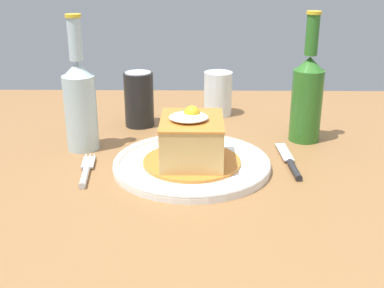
% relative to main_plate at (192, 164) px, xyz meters
% --- Properties ---
extents(dining_table, '(1.42, 0.97, 0.76)m').
position_rel_main_plate_xyz_m(dining_table, '(0.08, 0.07, -0.11)').
color(dining_table, olive).
rests_on(dining_table, ground_plane).
extents(main_plate, '(0.29, 0.29, 0.02)m').
position_rel_main_plate_xyz_m(main_plate, '(0.00, 0.00, 0.00)').
color(main_plate, white).
rests_on(main_plate, dining_table).
extents(sandwich_meal, '(0.18, 0.18, 0.11)m').
position_rel_main_plate_xyz_m(sandwich_meal, '(-0.00, -0.00, 0.04)').
color(sandwich_meal, orange).
rests_on(sandwich_meal, main_plate).
extents(fork, '(0.03, 0.14, 0.01)m').
position_rel_main_plate_xyz_m(fork, '(-0.19, -0.03, -0.00)').
color(fork, silver).
rests_on(fork, dining_table).
extents(knife, '(0.02, 0.17, 0.01)m').
position_rel_main_plate_xyz_m(knife, '(0.18, 0.00, -0.00)').
color(knife, '#262628').
rests_on(knife, dining_table).
extents(soda_can, '(0.07, 0.07, 0.12)m').
position_rel_main_plate_xyz_m(soda_can, '(-0.12, 0.24, 0.05)').
color(soda_can, black).
rests_on(soda_can, dining_table).
extents(beer_bottle_clear, '(0.06, 0.06, 0.27)m').
position_rel_main_plate_xyz_m(beer_bottle_clear, '(-0.22, 0.10, 0.09)').
color(beer_bottle_clear, '#ADC6CC').
rests_on(beer_bottle_clear, dining_table).
extents(beer_bottle_green, '(0.06, 0.06, 0.27)m').
position_rel_main_plate_xyz_m(beer_bottle_green, '(0.23, 0.15, 0.09)').
color(beer_bottle_green, '#2D6B23').
rests_on(beer_bottle_green, dining_table).
extents(drinking_glass, '(0.07, 0.07, 0.10)m').
position_rel_main_plate_xyz_m(drinking_glass, '(0.06, 0.33, 0.04)').
color(drinking_glass, gold).
rests_on(drinking_glass, dining_table).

